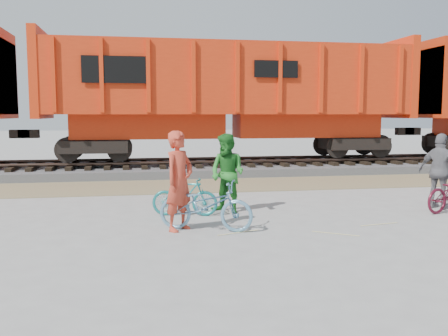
{
  "coord_description": "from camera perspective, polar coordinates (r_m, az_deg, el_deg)",
  "views": [
    {
      "loc": [
        -2.9,
        -9.94,
        2.27
      ],
      "look_at": [
        -0.87,
        1.5,
        1.0
      ],
      "focal_mm": 40.0,
      "sensor_mm": 36.0,
      "label": 1
    }
  ],
  "objects": [
    {
      "name": "ground",
      "position": [
        10.6,
        6.07,
        -6.15
      ],
      "size": [
        120.0,
        120.0,
        0.0
      ],
      "primitive_type": "plane",
      "color": "#9E9E99",
      "rests_on": "ground"
    },
    {
      "name": "person_man",
      "position": [
        11.37,
        0.39,
        -0.63
      ],
      "size": [
        1.11,
        1.11,
        1.81
      ],
      "primitive_type": "imported",
      "rotation": [
        0.0,
        0.0,
        -0.81
      ],
      "color": "#227425",
      "rests_on": "ground"
    },
    {
      "name": "bicycle_blue",
      "position": [
        9.71,
        -2.11,
        -4.3
      ],
      "size": [
        1.98,
        1.34,
        0.98
      ],
      "primitive_type": "imported",
      "rotation": [
        0.0,
        0.0,
        1.17
      ],
      "color": "#5F91B1",
      "rests_on": "ground"
    },
    {
      "name": "person_solo",
      "position": [
        9.68,
        -5.14,
        -1.48
      ],
      "size": [
        0.83,
        0.83,
        1.94
      ],
      "primitive_type": "imported",
      "rotation": [
        0.0,
        0.0,
        0.81
      ],
      "color": "#BE3B27",
      "rests_on": "ground"
    },
    {
      "name": "gravel_strip",
      "position": [
        15.87,
        0.55,
        -1.94
      ],
      "size": [
        120.0,
        3.0,
        0.02
      ],
      "primitive_type": "cube",
      "color": "#877953",
      "rests_on": "ground"
    },
    {
      "name": "track",
      "position": [
        19.24,
        -1.37,
        0.89
      ],
      "size": [
        120.0,
        2.6,
        0.24
      ],
      "color": "black",
      "rests_on": "ballast_bed"
    },
    {
      "name": "person_woman",
      "position": [
        12.93,
        23.49,
        -0.34
      ],
      "size": [
        0.92,
        1.13,
        1.81
      ],
      "primitive_type": "imported",
      "rotation": [
        0.0,
        0.0,
        2.11
      ],
      "color": "slate",
      "rests_on": "ground"
    },
    {
      "name": "hopper_car_center",
      "position": [
        19.28,
        0.59,
        8.44
      ],
      "size": [
        14.0,
        3.13,
        4.65
      ],
      "color": "black",
      "rests_on": "track"
    },
    {
      "name": "bicycle_teal",
      "position": [
        11.11,
        -4.51,
        -3.24
      ],
      "size": [
        1.52,
        0.77,
        0.88
      ],
      "primitive_type": "imported",
      "rotation": [
        0.0,
        0.0,
        1.32
      ],
      "color": "#1A7879",
      "rests_on": "ground"
    },
    {
      "name": "ballast_bed",
      "position": [
        19.28,
        -1.37,
        -0.07
      ],
      "size": [
        120.0,
        4.0,
        0.3
      ],
      "primitive_type": "cube",
      "color": "slate",
      "rests_on": "ground"
    }
  ]
}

